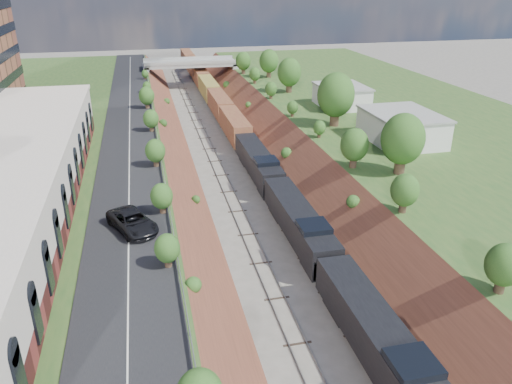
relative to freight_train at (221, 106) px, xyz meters
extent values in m
cube|color=#2D5422|center=(-35.60, -28.42, -0.16)|extent=(44.00, 180.00, 5.00)
cube|color=#2D5422|center=(30.40, -28.42, -0.16)|extent=(44.00, 180.00, 5.00)
cube|color=brown|center=(-13.60, -28.42, -2.66)|extent=(10.00, 180.00, 10.00)
cube|color=brown|center=(8.40, -28.42, -2.66)|extent=(10.00, 180.00, 10.00)
cube|color=gray|center=(-5.20, -28.42, -2.57)|extent=(1.58, 180.00, 0.18)
cube|color=gray|center=(0.00, -28.42, -2.57)|extent=(1.58, 180.00, 0.18)
cube|color=black|center=(-18.10, -28.42, 2.39)|extent=(8.00, 180.00, 0.10)
cube|color=#99999E|center=(-14.00, -28.42, 2.89)|extent=(0.06, 171.00, 0.30)
cube|color=maroon|center=(-30.60, -50.42, 3.44)|extent=(14.00, 62.00, 2.20)
cube|color=gray|center=(-14.10, 33.58, 0.44)|extent=(1.50, 8.00, 6.20)
cube|color=gray|center=(8.90, 33.58, 0.44)|extent=(1.50, 8.00, 6.20)
cube|color=gray|center=(-2.60, 33.58, 3.54)|extent=(24.00, 8.00, 1.00)
cube|color=gray|center=(-2.60, 29.58, 4.34)|extent=(24.00, 0.30, 0.80)
cube|color=gray|center=(-2.60, 37.58, 4.34)|extent=(24.00, 0.30, 0.80)
cube|color=silver|center=(20.90, -36.42, 4.34)|extent=(9.00, 12.00, 4.00)
cube|color=silver|center=(20.40, -14.42, 4.14)|extent=(8.00, 10.00, 3.60)
cylinder|color=#473323|center=(14.40, -48.42, 3.65)|extent=(1.30, 1.30, 2.62)
ellipsoid|color=#29561E|center=(14.40, -48.42, 6.80)|extent=(5.25, 5.25, 6.30)
cylinder|color=#473323|center=(-14.40, -68.42, 2.95)|extent=(0.66, 0.66, 1.22)
ellipsoid|color=#29561E|center=(-14.40, -68.42, 4.42)|extent=(2.45, 2.45, 2.94)
cube|color=black|center=(0.00, -73.14, -0.22)|extent=(3.14, 18.83, 3.09)
cube|color=black|center=(0.00, -78.06, 1.44)|extent=(3.08, 3.10, 0.90)
cube|color=black|center=(0.00, -53.31, -0.22)|extent=(3.14, 18.83, 3.09)
cube|color=black|center=(0.00, -33.48, -0.22)|extent=(3.14, 18.83, 3.09)
cube|color=brown|center=(0.00, 27.01, 0.12)|extent=(3.14, 100.15, 3.77)
imported|color=black|center=(-17.67, -56.55, 3.34)|extent=(5.47, 7.19, 1.81)
camera|label=1|loc=(-15.70, -100.43, 24.82)|focal=35.00mm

